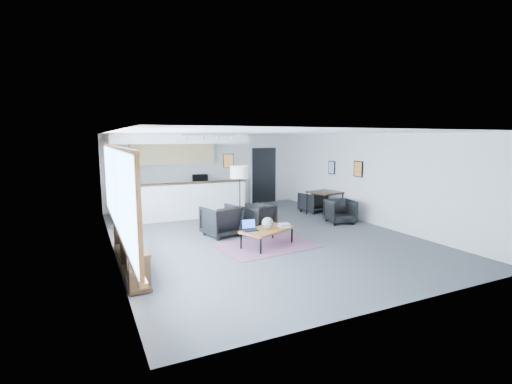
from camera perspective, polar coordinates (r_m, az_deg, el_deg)
name	(u,v)px	position (r m, az deg, el deg)	size (l,w,h in m)	color
room	(260,185)	(9.30, 0.62, 1.08)	(7.02, 9.02, 2.62)	#47474A
window	(117,192)	(7.49, -20.67, -0.03)	(0.10, 5.95, 1.66)	#8CBFFF
console	(129,251)	(7.60, -18.89, -8.56)	(0.35, 3.00, 0.80)	#312011
kitchenette	(177,172)	(12.39, -11.99, 3.07)	(4.20, 1.96, 2.60)	white
doorway	(263,175)	(14.28, 1.16, 2.70)	(1.10, 0.12, 2.15)	black
track_light	(209,136)	(11.05, -7.22, 8.54)	(1.60, 0.07, 0.15)	silver
wall_art_lower	(358,169)	(11.53, 15.45, 3.43)	(0.03, 0.38, 0.48)	black
wall_art_upper	(332,168)	(12.54, 11.57, 3.70)	(0.03, 0.34, 0.44)	black
kilim_rug	(267,246)	(8.65, 1.72, -8.26)	(2.32, 1.70, 0.01)	#673A51
coffee_table	(267,230)	(8.55, 1.73, -5.87)	(1.42, 1.12, 0.41)	brown
laptop	(249,227)	(8.42, -1.01, -5.40)	(0.35, 0.30, 0.24)	black
ceramic_pot	(268,223)	(8.51, 1.80, -4.79)	(0.27, 0.27, 0.27)	gray
book_stack	(284,225)	(8.74, 4.36, -5.10)	(0.28, 0.23, 0.08)	silver
coaster	(274,231)	(8.34, 2.77, -6.00)	(0.12, 0.12, 0.01)	#E5590C
armchair_left	(221,219)	(9.45, -5.38, -4.21)	(0.83, 0.78, 0.86)	black
armchair_right	(257,216)	(9.96, 0.23, -3.76)	(0.76, 0.71, 0.78)	black
floor_lamp	(240,174)	(9.91, -2.53, 2.73)	(0.59, 0.59, 1.74)	black
dining_table	(325,194)	(12.11, 10.55, -0.26)	(1.08, 1.08, 0.76)	#312011
dining_chair_near	(340,212)	(11.11, 12.85, -3.04)	(0.63, 0.59, 0.65)	black
dining_chair_far	(313,203)	(12.58, 8.69, -1.64)	(0.62, 0.58, 0.63)	black
microwave	(200,178)	(13.07, -8.63, 2.19)	(0.50, 0.28, 0.34)	black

